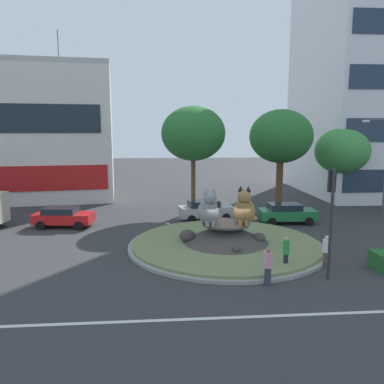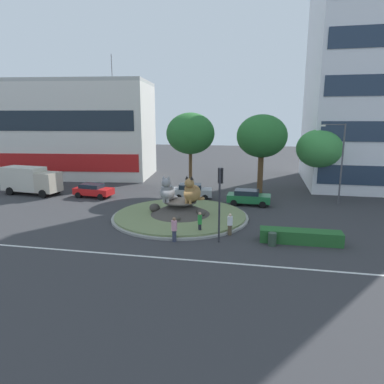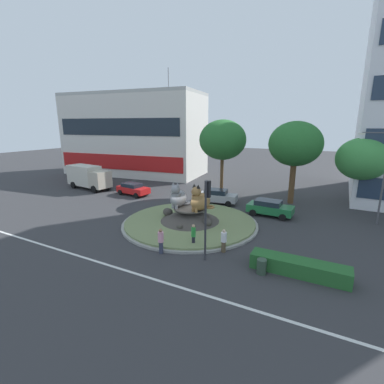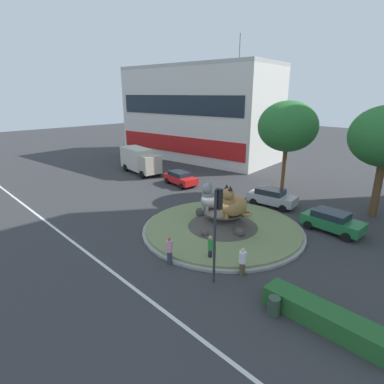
{
  "view_description": "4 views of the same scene",
  "coord_description": "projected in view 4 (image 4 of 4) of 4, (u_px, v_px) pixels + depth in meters",
  "views": [
    {
      "loc": [
        -3.79,
        -21.85,
        6.87
      ],
      "look_at": [
        -2.12,
        -0.94,
        3.54
      ],
      "focal_mm": 35.32,
      "sensor_mm": 36.0,
      "label": 1
    },
    {
      "loc": [
        6.5,
        -27.83,
        8.46
      ],
      "look_at": [
        1.03,
        0.04,
        2.29
      ],
      "focal_mm": 31.97,
      "sensor_mm": 36.0,
      "label": 2
    },
    {
      "loc": [
        10.82,
        -20.14,
        8.52
      ],
      "look_at": [
        0.21,
        -0.0,
        2.92
      ],
      "focal_mm": 25.84,
      "sensor_mm": 36.0,
      "label": 3
    },
    {
      "loc": [
        13.56,
        -16.24,
        9.65
      ],
      "look_at": [
        -1.81,
        -1.39,
        2.85
      ],
      "focal_mm": 29.11,
      "sensor_mm": 36.0,
      "label": 4
    }
  ],
  "objects": [
    {
      "name": "ground_plane",
      "position": [
        223.0,
        230.0,
        22.97
      ],
      "size": [
        160.0,
        160.0,
        0.0
      ],
      "primitive_type": "plane",
      "color": "#333335"
    },
    {
      "name": "lane_centreline",
      "position": [
        118.0,
        276.0,
        17.15
      ],
      "size": [
        112.0,
        0.2,
        0.01
      ],
      "primitive_type": "cube",
      "color": "silver",
      "rests_on": "ground"
    },
    {
      "name": "roundabout_island",
      "position": [
        223.0,
        224.0,
        22.84
      ],
      "size": [
        11.75,
        11.75,
        1.49
      ],
      "color": "gray",
      "rests_on": "ground"
    },
    {
      "name": "cat_statue_grey",
      "position": [
        211.0,
        198.0,
        22.89
      ],
      "size": [
        1.44,
        2.32,
        2.25
      ],
      "rotation": [
        0.0,
        0.0,
        -1.52
      ],
      "color": "gray",
      "rests_on": "roundabout_island"
    },
    {
      "name": "cat_statue_tabby",
      "position": [
        233.0,
        205.0,
        21.38
      ],
      "size": [
        2.01,
        2.43,
        2.32
      ],
      "rotation": [
        0.0,
        0.0,
        -1.84
      ],
      "color": "#9E703D",
      "rests_on": "roundabout_island"
    },
    {
      "name": "traffic_light_mast",
      "position": [
        217.0,
        219.0,
        15.64
      ],
      "size": [
        0.34,
        0.46,
        5.19
      ],
      "rotation": [
        0.0,
        0.0,
        1.46
      ],
      "color": "#2D2D33",
      "rests_on": "ground"
    },
    {
      "name": "shophouse_block",
      "position": [
        199.0,
        113.0,
        47.34
      ],
      "size": [
        24.5,
        12.84,
        17.1
      ],
      "rotation": [
        0.0,
        0.0,
        0.12
      ],
      "color": "silver",
      "rests_on": "ground"
    },
    {
      "name": "clipped_hedge_strip",
      "position": [
        324.0,
        318.0,
        13.36
      ],
      "size": [
        5.48,
        1.2,
        0.9
      ],
      "primitive_type": "cube",
      "color": "#235B28",
      "rests_on": "ground"
    },
    {
      "name": "third_tree_left",
      "position": [
        288.0,
        127.0,
        28.39
      ],
      "size": [
        5.4,
        5.4,
        9.05
      ],
      "color": "brown",
      "rests_on": "ground"
    },
    {
      "name": "pedestrian_green_shirt",
      "position": [
        210.0,
        248.0,
        18.43
      ],
      "size": [
        0.32,
        0.32,
        1.69
      ],
      "rotation": [
        0.0,
        0.0,
        2.33
      ],
      "color": "black",
      "rests_on": "ground"
    },
    {
      "name": "pedestrian_white_shirt",
      "position": [
        242.0,
        261.0,
        17.07
      ],
      "size": [
        0.4,
        0.4,
        1.64
      ],
      "rotation": [
        0.0,
        0.0,
        4.38
      ],
      "color": "brown",
      "rests_on": "ground"
    },
    {
      "name": "pedestrian_pink_shirt",
      "position": [
        169.0,
        250.0,
        18.16
      ],
      "size": [
        0.39,
        0.39,
        1.76
      ],
      "rotation": [
        0.0,
        0.0,
        4.85
      ],
      "color": "#33384C",
      "rests_on": "ground"
    },
    {
      "name": "sedan_on_far_lane",
      "position": [
        180.0,
        178.0,
        34.1
      ],
      "size": [
        4.34,
        2.38,
        1.46
      ],
      "rotation": [
        0.0,
        0.0,
        -0.12
      ],
      "color": "red",
      "rests_on": "ground"
    },
    {
      "name": "hatchback_near_shophouse",
      "position": [
        332.0,
        221.0,
        22.56
      ],
      "size": [
        4.26,
        2.22,
        1.51
      ],
      "rotation": [
        0.0,
        0.0,
        -0.04
      ],
      "color": "#1E6B38",
      "rests_on": "ground"
    },
    {
      "name": "parked_car_right",
      "position": [
        272.0,
        197.0,
        27.72
      ],
      "size": [
        4.38,
        2.47,
        1.57
      ],
      "rotation": [
        0.0,
        0.0,
        0.14
      ],
      "color": "#99999E",
      "rests_on": "ground"
    },
    {
      "name": "delivery_box_truck",
      "position": [
        140.0,
        160.0,
        39.03
      ],
      "size": [
        7.0,
        3.18,
        3.07
      ],
      "rotation": [
        0.0,
        0.0,
        -0.12
      ],
      "color": "#B7AD99",
      "rests_on": "ground"
    },
    {
      "name": "litter_bin",
      "position": [
        274.0,
        306.0,
        14.08
      ],
      "size": [
        0.56,
        0.56,
        0.9
      ],
      "color": "#2D4233",
      "rests_on": "ground"
    }
  ]
}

